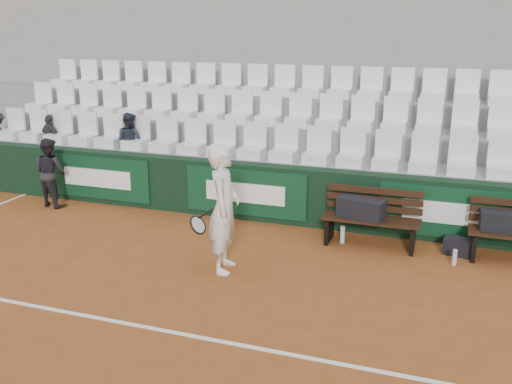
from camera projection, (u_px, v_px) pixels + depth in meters
name	position (u px, v px, depth m)	size (l,w,h in m)	color
ground	(148.00, 328.00, 6.54)	(80.00, 80.00, 0.00)	brown
court_baseline	(148.00, 327.00, 6.54)	(18.00, 0.06, 0.01)	white
back_barrier	(263.00, 192.00, 9.99)	(18.00, 0.34, 1.00)	black
grandstand_tier_front	(270.00, 183.00, 10.59)	(18.00, 0.95, 1.00)	gray
grandstand_tier_mid	(285.00, 160.00, 11.39)	(18.00, 0.95, 1.45)	gray
grandstand_tier_back	(297.00, 140.00, 12.18)	(18.00, 0.95, 1.90)	gray
grandstand_rear_wall	(306.00, 78.00, 12.39)	(18.00, 0.30, 4.40)	#959593
seat_row_front	(268.00, 142.00, 10.20)	(11.90, 0.44, 0.63)	white
seat_row_mid	(283.00, 109.00, 10.93)	(11.90, 0.44, 0.63)	white
seat_row_back	(296.00, 81.00, 11.66)	(11.90, 0.44, 0.63)	white
bench_left	(370.00, 232.00, 8.90)	(1.50, 0.56, 0.45)	black
sports_bag_left	(361.00, 208.00, 8.81)	(0.72, 0.31, 0.31)	black
sports_bag_right	(502.00, 221.00, 8.27)	(0.61, 0.28, 0.28)	black
sports_bag_ground	(459.00, 247.00, 8.58)	(0.42, 0.26, 0.26)	black
water_bottle_near	(342.00, 234.00, 9.03)	(0.08, 0.08, 0.28)	silver
water_bottle_far	(455.00, 257.00, 8.20)	(0.07, 0.07, 0.23)	#B1C3C9
tennis_player	(224.00, 209.00, 7.84)	(0.77, 0.73, 1.80)	white
ball_kid	(50.00, 172.00, 10.73)	(0.64, 0.50, 1.31)	black
spectator_b	(49.00, 117.00, 11.68)	(0.58, 0.24, 1.00)	#312B27
spectator_c	(128.00, 119.00, 11.07)	(0.55, 0.43, 1.14)	#212832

